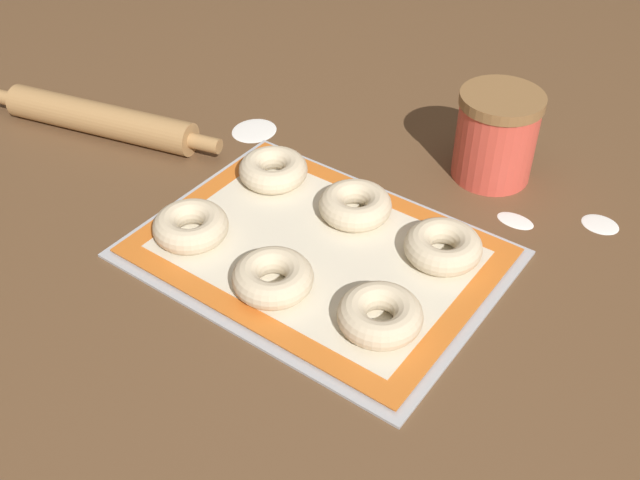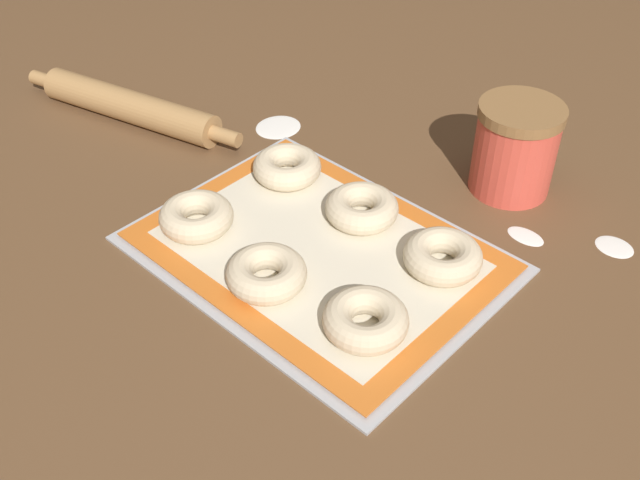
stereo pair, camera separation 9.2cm
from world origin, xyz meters
name	(u,v)px [view 2 (the right image)]	position (x,y,z in m)	size (l,w,h in m)	color
ground_plane	(312,258)	(0.00, 0.00, 0.00)	(2.80, 2.80, 0.00)	brown
baking_tray	(320,254)	(0.00, 0.01, 0.00)	(0.47, 0.35, 0.01)	#B2B5BA
baking_mat	(320,251)	(0.00, 0.01, 0.01)	(0.44, 0.33, 0.00)	orange
bagel_front_left	(196,217)	(-0.15, -0.07, 0.03)	(0.10, 0.10, 0.04)	beige
bagel_front_center	(269,275)	(0.00, -0.08, 0.03)	(0.10, 0.10, 0.04)	beige
bagel_front_right	(366,320)	(0.14, -0.06, 0.03)	(0.10, 0.10, 0.04)	beige
bagel_back_left	(287,167)	(-0.15, 0.10, 0.03)	(0.10, 0.10, 0.04)	beige
bagel_back_center	(364,209)	(0.00, 0.10, 0.03)	(0.10, 0.10, 0.04)	beige
bagel_back_right	(443,256)	(0.14, 0.09, 0.03)	(0.10, 0.10, 0.04)	beige
flour_canister	(515,148)	(0.10, 0.32, 0.07)	(0.12, 0.12, 0.14)	#DB4C3D
rolling_pin	(130,106)	(-0.46, 0.05, 0.03)	(0.43, 0.13, 0.05)	#AD7F4C
flour_patch_near	(526,236)	(0.18, 0.23, 0.00)	(0.05, 0.03, 0.00)	white
flour_patch_far	(278,127)	(-0.27, 0.20, 0.00)	(0.07, 0.08, 0.00)	white
flour_patch_side	(615,246)	(0.28, 0.30, 0.00)	(0.05, 0.04, 0.00)	white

